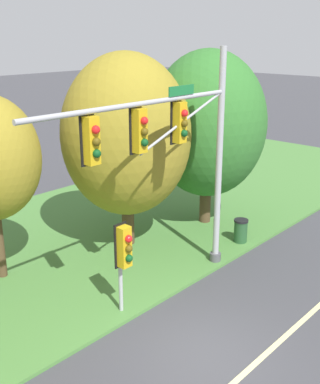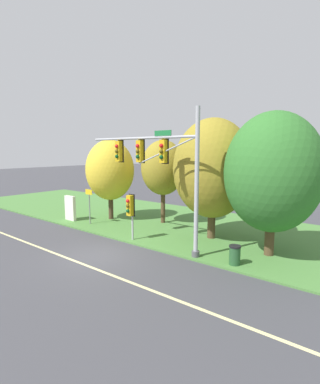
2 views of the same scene
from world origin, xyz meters
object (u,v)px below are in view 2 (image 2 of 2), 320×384
object	(u,v)px
info_kiosk	(70,208)
traffic_signal_mast	(160,163)
pedestrian_signal_near_kerb	(130,208)
route_sign_post	(89,202)
tree_behind_signpost	(213,169)
trash_bin	(235,255)
tree_left_of_mast	(163,168)
tree_mid_verge	(273,173)
tree_nearest_road	(110,170)

from	to	relation	value
info_kiosk	traffic_signal_mast	bearing A→B (deg)	-4.70
pedestrian_signal_near_kerb	route_sign_post	xyz separation A→B (m)	(-5.21, 1.04, -0.33)
tree_behind_signpost	info_kiosk	size ratio (longest dim) A/B	3.84
route_sign_post	trash_bin	size ratio (longest dim) A/B	2.81
tree_behind_signpost	info_kiosk	bearing A→B (deg)	-166.14
traffic_signal_mast	tree_left_of_mast	distance (m)	5.86
pedestrian_signal_near_kerb	traffic_signal_mast	bearing A→B (deg)	1.25
pedestrian_signal_near_kerb	tree_mid_verge	bearing A→B (deg)	20.02
route_sign_post	tree_nearest_road	distance (m)	3.03
info_kiosk	tree_mid_verge	bearing A→B (deg)	7.18
tree_nearest_road	tree_behind_signpost	size ratio (longest dim) A/B	0.85
tree_behind_signpost	tree_left_of_mast	bearing A→B (deg)	165.63
route_sign_post	tree_nearest_road	world-z (taller)	tree_nearest_road
route_sign_post	tree_nearest_road	xyz separation A→B (m)	(-0.02, 2.10, 2.19)
info_kiosk	trash_bin	world-z (taller)	info_kiosk
tree_left_of_mast	trash_bin	world-z (taller)	tree_left_of_mast
tree_nearest_road	info_kiosk	xyz separation A→B (m)	(-2.08, -2.30, -2.91)
pedestrian_signal_near_kerb	route_sign_post	bearing A→B (deg)	168.74
tree_nearest_road	tree_behind_signpost	bearing A→B (deg)	2.44
route_sign_post	info_kiosk	distance (m)	2.23
tree_mid_verge	route_sign_post	bearing A→B (deg)	-172.55
tree_left_of_mast	tree_behind_signpost	size ratio (longest dim) A/B	0.84
tree_left_of_mast	trash_bin	size ratio (longest dim) A/B	6.60
traffic_signal_mast	pedestrian_signal_near_kerb	distance (m)	3.50
pedestrian_signal_near_kerb	route_sign_post	world-z (taller)	pedestrian_signal_near_kerb
tree_behind_signpost	route_sign_post	bearing A→B (deg)	-164.21
trash_bin	info_kiosk	bearing A→B (deg)	177.85
tree_behind_signpost	trash_bin	size ratio (longest dim) A/B	7.84
pedestrian_signal_near_kerb	tree_behind_signpost	world-z (taller)	tree_behind_signpost
tree_left_of_mast	tree_behind_signpost	distance (m)	4.94
tree_behind_signpost	tree_mid_verge	distance (m)	3.93
tree_nearest_road	tree_behind_signpost	xyz separation A→B (m)	(8.76, 0.37, 0.44)
traffic_signal_mast	pedestrian_signal_near_kerb	world-z (taller)	traffic_signal_mast
traffic_signal_mast	pedestrian_signal_near_kerb	size ratio (longest dim) A/B	2.78
tree_left_of_mast	info_kiosk	size ratio (longest dim) A/B	3.23
info_kiosk	tree_left_of_mast	bearing A→B (deg)	32.75
route_sign_post	tree_mid_verge	world-z (taller)	tree_mid_verge
route_sign_post	tree_behind_signpost	xyz separation A→B (m)	(8.73, 2.47, 2.62)
route_sign_post	tree_mid_verge	bearing A→B (deg)	7.45
tree_nearest_road	trash_bin	size ratio (longest dim) A/B	6.67
tree_nearest_road	tree_behind_signpost	distance (m)	8.78
info_kiosk	trash_bin	size ratio (longest dim) A/B	2.04
route_sign_post	traffic_signal_mast	bearing A→B (deg)	-7.59
route_sign_post	tree_nearest_road	size ratio (longest dim) A/B	0.42
trash_bin	pedestrian_signal_near_kerb	bearing A→B (deg)	-177.30
tree_nearest_road	tree_left_of_mast	world-z (taller)	tree_nearest_road
tree_left_of_mast	tree_mid_verge	xyz separation A→B (m)	(8.62, -2.05, 0.17)
traffic_signal_mast	tree_nearest_road	size ratio (longest dim) A/B	1.26
tree_left_of_mast	route_sign_post	bearing A→B (deg)	-136.96
traffic_signal_mast	tree_behind_signpost	world-z (taller)	traffic_signal_mast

